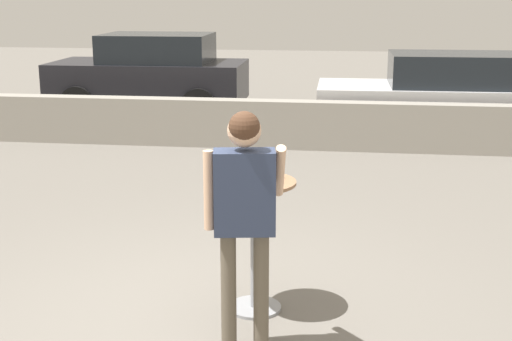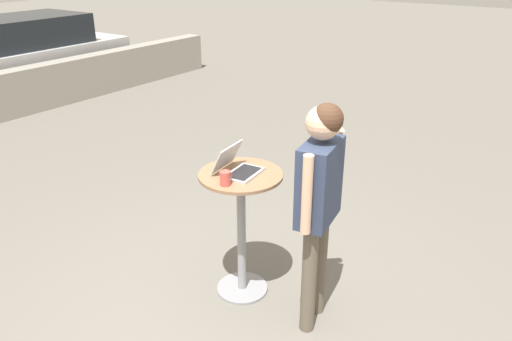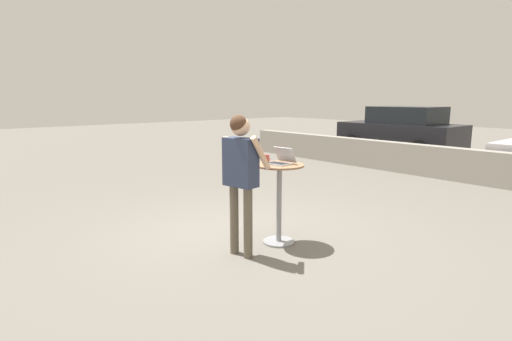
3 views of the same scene
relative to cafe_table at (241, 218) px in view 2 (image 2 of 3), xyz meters
name	(u,v)px [view 2 (image 2 of 3)]	position (x,y,z in m)	size (l,w,h in m)	color
ground_plane	(226,334)	(-0.50, -0.22, -0.70)	(50.00, 50.00, 0.00)	slate
cafe_table	(241,218)	(0.00, 0.00, 0.00)	(0.65, 0.65, 1.08)	gray
laptop	(237,167)	(-0.01, 0.03, 0.44)	(0.34, 0.33, 0.22)	#B7BABF
coffee_mug	(225,178)	(-0.22, -0.03, 0.44)	(0.12, 0.08, 0.11)	#C14C42
standing_person	(319,190)	(0.02, -0.66, 0.42)	(0.57, 0.43, 1.74)	brown
parked_car_near_street	(14,56)	(2.45, 7.30, 0.06)	(4.52, 1.87, 1.46)	silver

